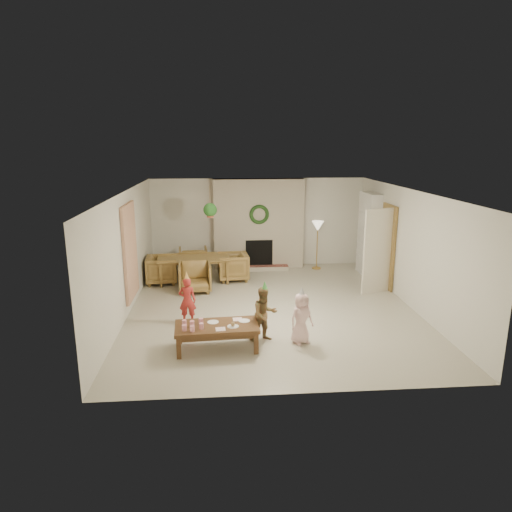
{
  "coord_description": "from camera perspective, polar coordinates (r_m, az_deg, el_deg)",
  "views": [
    {
      "loc": [
        -1.06,
        -9.22,
        3.47
      ],
      "look_at": [
        -0.3,
        0.4,
        1.05
      ],
      "focal_mm": 31.93,
      "sensor_mm": 36.0,
      "label": 1
    }
  ],
  "objects": [
    {
      "name": "plate_c",
      "position": [
        8.03,
        -1.48,
        -8.11
      ],
      "size": [
        0.21,
        0.21,
        0.01
      ],
      "primitive_type": "cylinder",
      "rotation": [
        0.0,
        0.0,
        0.06
      ],
      "color": "white",
      "rests_on": "coffee_table_top"
    },
    {
      "name": "plate_a",
      "position": [
        8.01,
        -5.41,
        -8.23
      ],
      "size": [
        0.21,
        0.21,
        0.01
      ],
      "primitive_type": "cylinder",
      "rotation": [
        0.0,
        0.0,
        0.06
      ],
      "color": "white",
      "rests_on": "coffee_table_top"
    },
    {
      "name": "door_frame",
      "position": [
        11.44,
        16.18,
        1.14
      ],
      "size": [
        0.05,
        0.86,
        2.04
      ],
      "primitive_type": "cube",
      "color": "olive",
      "rests_on": "floor"
    },
    {
      "name": "coffee_leg_br",
      "position": [
        8.31,
        -0.56,
        -9.22
      ],
      "size": [
        0.08,
        0.08,
        0.37
      ],
      "primitive_type": "cube",
      "rotation": [
        0.0,
        0.0,
        0.06
      ],
      "color": "#56361C",
      "rests_on": "floor"
    },
    {
      "name": "coffee_leg_fl",
      "position": [
        7.72,
        -9.65,
        -11.31
      ],
      "size": [
        0.08,
        0.08,
        0.37
      ],
      "primitive_type": "cube",
      "rotation": [
        0.0,
        0.0,
        0.06
      ],
      "color": "#56361C",
      "rests_on": "floor"
    },
    {
      "name": "ceiling",
      "position": [
        9.34,
        2.05,
        8.1
      ],
      "size": [
        7.0,
        7.0,
        0.0
      ],
      "primitive_type": "plane",
      "rotation": [
        3.14,
        0.0,
        0.0
      ],
      "color": "white",
      "rests_on": "wall_back"
    },
    {
      "name": "coffee_table_apron",
      "position": [
        7.93,
        -4.94,
        -9.33
      ],
      "size": [
        1.34,
        0.68,
        0.09
      ],
      "primitive_type": "cube",
      "rotation": [
        0.0,
        0.0,
        0.06
      ],
      "color": "#56361C",
      "rests_on": "floor"
    },
    {
      "name": "cup_d",
      "position": [
        7.86,
        -8.01,
        -8.39
      ],
      "size": [
        0.08,
        0.08,
        0.1
      ],
      "primitive_type": "cylinder",
      "rotation": [
        0.0,
        0.0,
        0.06
      ],
      "color": "white",
      "rests_on": "coffee_table_top"
    },
    {
      "name": "coffee_leg_bl",
      "position": [
        8.25,
        -9.56,
        -9.6
      ],
      "size": [
        0.08,
        0.08,
        0.37
      ],
      "primitive_type": "cube",
      "rotation": [
        0.0,
        0.0,
        0.06
      ],
      "color": "#56361C",
      "rests_on": "floor"
    },
    {
      "name": "fireplace_firebox",
      "position": [
        12.75,
        0.38,
        0.37
      ],
      "size": [
        0.75,
        0.12,
        0.75
      ],
      "primitive_type": "cube",
      "color": "black",
      "rests_on": "floor"
    },
    {
      "name": "floor_lamp_shade",
      "position": [
        12.72,
        7.74,
        3.74
      ],
      "size": [
        0.33,
        0.33,
        0.27
      ],
      "primitive_type": "cone",
      "rotation": [
        3.14,
        0.0,
        0.0
      ],
      "color": "beige",
      "rests_on": "floor_lamp_post"
    },
    {
      "name": "dining_chair_far",
      "position": [
        12.46,
        -7.87,
        -0.56
      ],
      "size": [
        0.81,
        0.83,
        0.7
      ],
      "primitive_type": "imported",
      "rotation": [
        0.0,
        0.0,
        3.22
      ],
      "color": "olive",
      "rests_on": "floor"
    },
    {
      "name": "wall_right",
      "position": [
        10.32,
        18.78,
        0.89
      ],
      "size": [
        0.0,
        7.0,
        7.0
      ],
      "primitive_type": "plane",
      "rotation": [
        1.57,
        0.0,
        -1.57
      ],
      "color": "silver",
      "rests_on": "floor"
    },
    {
      "name": "cup_f",
      "position": [
        7.94,
        -6.91,
        -8.11
      ],
      "size": [
        0.08,
        0.08,
        0.1
      ],
      "primitive_type": "cylinder",
      "rotation": [
        0.0,
        0.0,
        0.06
      ],
      "color": "white",
      "rests_on": "coffee_table_top"
    },
    {
      "name": "books_row_lower",
      "position": [
        12.35,
        13.83,
        0.17
      ],
      "size": [
        0.2,
        0.4,
        0.24
      ],
      "primitive_type": "cube",
      "color": "#AB1F37",
      "rests_on": "bookshelf_shelf_a"
    },
    {
      "name": "cup_c",
      "position": [
        7.66,
        -8.0,
        -9.0
      ],
      "size": [
        0.08,
        0.08,
        0.1
      ],
      "primitive_type": "cylinder",
      "rotation": [
        0.0,
        0.0,
        0.06
      ],
      "color": "white",
      "rests_on": "coffee_table_top"
    },
    {
      "name": "wall_front",
      "position": [
        6.23,
        5.62,
        -6.86
      ],
      "size": [
        7.0,
        0.0,
        7.0
      ],
      "primitive_type": "plane",
      "rotation": [
        -1.57,
        0.0,
        0.0
      ],
      "color": "silver",
      "rests_on": "floor"
    },
    {
      "name": "child_red",
      "position": [
        9.03,
        -8.59,
        -5.53
      ],
      "size": [
        0.35,
        0.24,
        0.93
      ],
      "primitive_type": "imported",
      "rotation": [
        0.0,
        0.0,
        3.09
      ],
      "color": "#A42623",
      "rests_on": "floor"
    },
    {
      "name": "curtain_panel",
      "position": [
        9.87,
        -15.5,
        0.55
      ],
      "size": [
        0.06,
        1.2,
        2.0
      ],
      "primitive_type": "cube",
      "color": "beige",
      "rests_on": "wall_left"
    },
    {
      "name": "cup_e",
      "position": [
        7.74,
        -6.86,
        -8.71
      ],
      "size": [
        0.08,
        0.08,
        0.1
      ],
      "primitive_type": "cylinder",
      "rotation": [
        0.0,
        0.0,
        0.06
      ],
      "color": "white",
      "rests_on": "coffee_table_top"
    },
    {
      "name": "food_scoop",
      "position": [
        7.79,
        -2.9,
        -8.5
      ],
      "size": [
        0.08,
        0.08,
        0.08
      ],
      "primitive_type": "sphere",
      "rotation": [
        0.0,
        0.0,
        0.06
      ],
      "color": "tan",
      "rests_on": "plate_b"
    },
    {
      "name": "bookshelf_shelf_a",
      "position": [
        12.53,
        13.67,
        -0.28
      ],
      "size": [
        0.3,
        0.92,
        0.03
      ],
      "primitive_type": "cube",
      "color": "white",
      "rests_on": "bookshelf_carcass"
    },
    {
      "name": "party_hat_red",
      "position": [
        8.88,
        -8.71,
        -2.47
      ],
      "size": [
        0.17,
        0.17,
        0.18
      ],
      "primitive_type": "cone",
      "rotation": [
        0.0,
        0.0,
        -0.4
      ],
      "color": "#CDD346",
      "rests_on": "child_red"
    },
    {
      "name": "plate_b",
      "position": [
        7.8,
        -2.9,
        -8.79
      ],
      "size": [
        0.21,
        0.21,
        0.01
      ],
      "primitive_type": "cylinder",
      "rotation": [
        0.0,
        0.0,
        0.06
      ],
      "color": "white",
      "rests_on": "coffee_table_top"
    },
    {
      "name": "fireplace_wreath",
      "position": [
        12.49,
        0.41,
        5.23
      ],
      "size": [
        0.54,
        0.1,
        0.54
      ],
      "primitive_type": "torus",
      "rotation": [
        1.57,
        0.0,
        0.0
      ],
      "color": "#193D17",
      "rests_on": "fireplace_mass"
    },
    {
      "name": "child_pink",
      "position": [
        8.11,
        5.69,
        -7.77
      ],
      "size": [
        0.53,
        0.45,
        0.92
      ],
      "primitive_type": "imported",
      "rotation": [
        0.0,
        0.0,
        0.43
      ],
      "color": "#F6C6C5",
      "rests_on": "floor"
    },
    {
      "name": "door_leaf",
      "position": [
        10.97,
        15.0,
        0.57
      ],
      "size": [
        0.77,
        0.32,
        2.0
      ],
      "primitive_type": "cube",
      "rotation": [
        0.0,
        0.0,
        -1.22
      ],
      "color": "beige",
      "rests_on": "floor"
    },
    {
      "name": "bookshelf_shelf_d",
      "position": [
        12.3,
        13.99,
        5.14
      ],
      "size": [
        0.3,
        0.92,
        0.03
      ],
      "primitive_type": "cube",
      "color": "white",
      "rests_on": "bookshelf_carcass"
    },
    {
      "name": "bookshelf_shelf_c",
      "position": [
        12.36,
        13.88,
        3.31
      ],
      "size": [
        0.3,
        0.92,
        0.03
      ],
      "primitive_type": "cube",
      "color": "white",
      "rests_on": "bookshelf_carcass"
    },
    {
      "name": "dining_table",
      "position": [
        11.7,
        -7.77,
        -1.69
      ],
      "size": [
        1.88,
        1.15,
        0.64
      ],
      "primitive_type": "imported",
      "rotation": [
        0.0,
        0.0,
        0.08
      ],
      "color": "olive",
      "rests_on": "floor"
    },
    {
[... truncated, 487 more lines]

